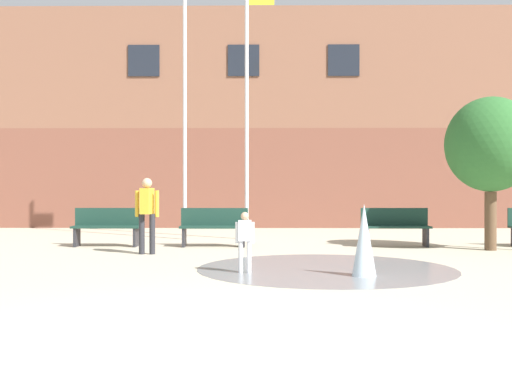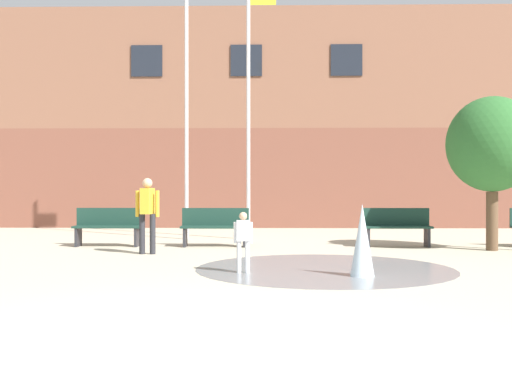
# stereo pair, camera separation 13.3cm
# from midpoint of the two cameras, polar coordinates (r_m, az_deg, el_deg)

# --- Properties ---
(ground_plane) EXTENTS (100.00, 100.00, 0.00)m
(ground_plane) POSITION_cam_midpoint_polar(r_m,az_deg,el_deg) (5.30, -6.71, -14.51)
(ground_plane) COLOR #BCB299
(library_building) EXTENTS (36.00, 6.05, 7.80)m
(library_building) POSITION_cam_midpoint_polar(r_m,az_deg,el_deg) (24.10, -0.51, 6.31)
(library_building) COLOR brown
(library_building) RESTS_ON ground
(splash_fountain) EXTENTS (4.40, 4.40, 1.13)m
(splash_fountain) POSITION_cam_midpoint_polar(r_m,az_deg,el_deg) (9.89, 8.67, -5.91)
(splash_fountain) COLOR gray
(splash_fountain) RESTS_ON ground
(park_bench_left_of_flagpoles) EXTENTS (1.60, 0.44, 0.91)m
(park_bench_left_of_flagpoles) POSITION_cam_midpoint_polar(r_m,az_deg,el_deg) (14.67, -13.63, -3.18)
(park_bench_left_of_flagpoles) COLOR #28282D
(park_bench_left_of_flagpoles) RESTS_ON ground
(park_bench_under_left_flagpole) EXTENTS (1.60, 0.44, 0.91)m
(park_bench_under_left_flagpole) POSITION_cam_midpoint_polar(r_m,az_deg,el_deg) (14.21, -3.66, -3.28)
(park_bench_under_left_flagpole) COLOR #28282D
(park_bench_under_left_flagpole) RESTS_ON ground
(park_bench_center) EXTENTS (1.60, 0.44, 0.91)m
(park_bench_center) POSITION_cam_midpoint_polar(r_m,az_deg,el_deg) (14.58, 13.51, -3.20)
(park_bench_center) COLOR #28282D
(park_bench_center) RESTS_ON ground
(teen_by_trashcan) EXTENTS (0.50, 0.37, 1.59)m
(teen_by_trashcan) POSITION_cam_midpoint_polar(r_m,az_deg,el_deg) (12.69, -10.01, -1.65)
(teen_by_trashcan) COLOR #28282D
(teen_by_trashcan) RESTS_ON ground
(child_in_fountain) EXTENTS (0.31, 0.13, 0.99)m
(child_in_fountain) POSITION_cam_midpoint_polar(r_m,az_deg,el_deg) (9.69, -0.84, -4.33)
(child_in_fountain) COLOR silver
(child_in_fountain) RESTS_ON ground
(flagpole_left) EXTENTS (0.80, 0.10, 7.77)m
(flagpole_left) POSITION_cam_midpoint_polar(r_m,az_deg,el_deg) (16.62, -6.30, 9.87)
(flagpole_left) COLOR silver
(flagpole_left) RESTS_ON ground
(flagpole_right) EXTENTS (0.80, 0.10, 7.21)m
(flagpole_right) POSITION_cam_midpoint_polar(r_m,az_deg,el_deg) (16.45, -0.39, 8.97)
(flagpole_right) COLOR silver
(flagpole_right) RESTS_ON ground
(street_tree_near_building) EXTENTS (1.98, 1.98, 3.41)m
(street_tree_near_building) POSITION_cam_midpoint_polar(r_m,az_deg,el_deg) (14.28, 21.82, 4.19)
(street_tree_near_building) COLOR brown
(street_tree_near_building) RESTS_ON ground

